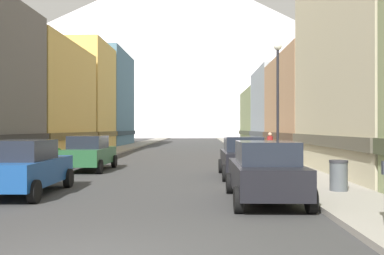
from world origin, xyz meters
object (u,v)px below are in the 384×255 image
(car_right_0, at_px, (265,171))
(potted_plant_0, at_px, (58,154))
(car_left_1, at_px, (89,153))
(streetlamp_right, at_px, (278,87))
(car_left_0, at_px, (25,167))
(trash_bin_right, at_px, (339,175))
(car_right_1, at_px, (243,157))
(pedestrian_0, at_px, (270,147))

(car_right_0, bearing_deg, potted_plant_0, 128.17)
(car_left_1, distance_m, streetlamp_right, 9.97)
(car_left_0, xyz_separation_m, car_right_0, (7.60, -1.25, 0.00))
(trash_bin_right, relative_size, streetlamp_right, 0.17)
(streetlamp_right, bearing_deg, car_right_1, -173.35)
(car_left_1, distance_m, car_right_0, 11.91)
(car_left_0, distance_m, streetlamp_right, 11.09)
(car_left_0, bearing_deg, pedestrian_0, 52.97)
(car_left_0, bearing_deg, car_left_1, 90.01)
(trash_bin_right, bearing_deg, car_left_1, 142.44)
(car_left_1, xyz_separation_m, pedestrian_0, (10.05, 5.41, 0.06))
(car_right_1, bearing_deg, trash_bin_right, -63.71)
(car_left_1, height_order, car_right_0, same)
(car_left_1, height_order, trash_bin_right, car_left_1)
(car_left_0, height_order, car_left_1, same)
(car_right_0, distance_m, potted_plant_0, 17.48)
(trash_bin_right, height_order, pedestrian_0, pedestrian_0)
(pedestrian_0, relative_size, streetlamp_right, 0.30)
(car_left_0, height_order, car_right_0, same)
(potted_plant_0, xyz_separation_m, streetlamp_right, (12.35, -7.04, 3.40))
(car_right_1, bearing_deg, streetlamp_right, 6.65)
(car_left_1, bearing_deg, car_right_1, -19.18)
(pedestrian_0, xyz_separation_m, streetlamp_right, (-0.90, -7.87, 3.02))
(car_right_0, bearing_deg, car_left_0, 170.64)
(potted_plant_0, distance_m, pedestrian_0, 13.28)
(car_right_0, relative_size, potted_plant_0, 5.55)
(car_left_0, bearing_deg, streetlamp_right, 30.79)
(car_right_1, height_order, pedestrian_0, pedestrian_0)
(car_right_1, bearing_deg, potted_plant_0, 146.25)
(streetlamp_right, bearing_deg, car_left_1, 164.94)
(car_left_0, distance_m, car_left_1, 7.91)
(car_right_1, relative_size, pedestrian_0, 2.52)
(pedestrian_0, bearing_deg, car_right_0, -99.54)
(car_left_1, distance_m, potted_plant_0, 5.59)
(streetlamp_right, bearing_deg, car_right_0, -103.02)
(car_left_0, relative_size, pedestrian_0, 2.53)
(car_left_0, distance_m, pedestrian_0, 16.68)
(car_left_0, bearing_deg, trash_bin_right, 0.61)
(car_right_0, xyz_separation_m, potted_plant_0, (-10.80, 13.74, -0.31))
(pedestrian_0, bearing_deg, trash_bin_right, -89.57)
(car_left_1, relative_size, streetlamp_right, 0.75)
(car_left_1, xyz_separation_m, trash_bin_right, (10.15, -7.80, -0.26))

